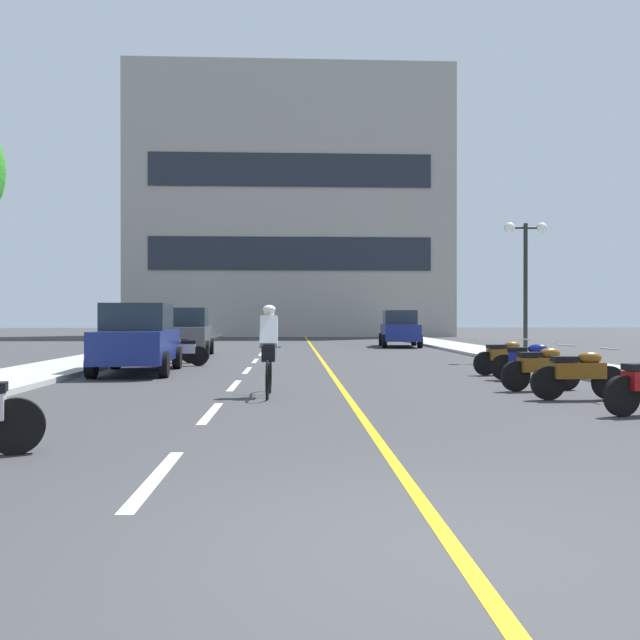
{
  "coord_description": "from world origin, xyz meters",
  "views": [
    {
      "loc": [
        -0.77,
        -3.9,
        1.45
      ],
      "look_at": [
        0.28,
        20.2,
        1.37
      ],
      "focal_mm": 36.42,
      "sensor_mm": 36.0,
      "label": 1
    }
  ],
  "objects_px": {
    "motorcycle_6": "(180,350)",
    "cyclist_rider": "(269,348)",
    "parked_car_mid": "(186,332)",
    "motorcycle_2": "(579,373)",
    "parked_car_far": "(400,328)",
    "motorcycle_3": "(542,367)",
    "motorcycle_4": "(529,360)",
    "motorcycle_7": "(174,348)",
    "motorcycle_5": "(505,356)",
    "parked_car_near": "(138,338)",
    "street_lamp_mid": "(526,257)"
  },
  "relations": [
    {
      "from": "motorcycle_6",
      "to": "cyclist_rider",
      "type": "distance_m",
      "value": 8.14
    },
    {
      "from": "parked_car_far",
      "to": "motorcycle_2",
      "type": "xyz_separation_m",
      "value": [
        -0.35,
        -21.11,
        -0.44
      ]
    },
    {
      "from": "parked_car_near",
      "to": "parked_car_far",
      "type": "distance_m",
      "value": 17.85
    },
    {
      "from": "parked_car_near",
      "to": "cyclist_rider",
      "type": "xyz_separation_m",
      "value": [
        3.6,
        -5.13,
        -0.03
      ]
    },
    {
      "from": "motorcycle_7",
      "to": "cyclist_rider",
      "type": "xyz_separation_m",
      "value": [
        3.37,
        -9.02,
        0.41
      ]
    },
    {
      "from": "parked_car_mid",
      "to": "parked_car_near",
      "type": "bearing_deg",
      "value": -90.27
    },
    {
      "from": "parked_car_far",
      "to": "motorcycle_2",
      "type": "distance_m",
      "value": 21.12
    },
    {
      "from": "motorcycle_6",
      "to": "motorcycle_7",
      "type": "xyz_separation_m",
      "value": [
        -0.43,
        1.44,
        0.0
      ]
    },
    {
      "from": "street_lamp_mid",
      "to": "motorcycle_3",
      "type": "xyz_separation_m",
      "value": [
        -2.96,
        -8.98,
        -3.03
      ]
    },
    {
      "from": "motorcycle_3",
      "to": "motorcycle_6",
      "type": "relative_size",
      "value": 0.99
    },
    {
      "from": "parked_car_far",
      "to": "motorcycle_3",
      "type": "height_order",
      "value": "parked_car_far"
    },
    {
      "from": "cyclist_rider",
      "to": "parked_car_mid",
      "type": "bearing_deg",
      "value": 105.89
    },
    {
      "from": "street_lamp_mid",
      "to": "cyclist_rider",
      "type": "xyz_separation_m",
      "value": [
        -8.34,
        -9.59,
        -2.62
      ]
    },
    {
      "from": "motorcycle_6",
      "to": "cyclist_rider",
      "type": "xyz_separation_m",
      "value": [
        2.94,
        -7.58,
        0.41
      ]
    },
    {
      "from": "motorcycle_4",
      "to": "motorcycle_7",
      "type": "xyz_separation_m",
      "value": [
        -9.23,
        6.42,
        0.0
      ]
    },
    {
      "from": "motorcycle_3",
      "to": "motorcycle_4",
      "type": "bearing_deg",
      "value": 76.15
    },
    {
      "from": "parked_car_far",
      "to": "motorcycle_6",
      "type": "distance_m",
      "value": 15.45
    },
    {
      "from": "motorcycle_4",
      "to": "cyclist_rider",
      "type": "bearing_deg",
      "value": -156.12
    },
    {
      "from": "motorcycle_2",
      "to": "motorcycle_7",
      "type": "relative_size",
      "value": 1.02
    },
    {
      "from": "parked_car_far",
      "to": "motorcycle_5",
      "type": "distance_m",
      "value": 16.12
    },
    {
      "from": "motorcycle_6",
      "to": "motorcycle_4",
      "type": "bearing_deg",
      "value": -29.49
    },
    {
      "from": "parked_car_far",
      "to": "cyclist_rider",
      "type": "xyz_separation_m",
      "value": [
        -5.84,
        -20.28,
        -0.03
      ]
    },
    {
      "from": "motorcycle_7",
      "to": "parked_car_mid",
      "type": "bearing_deg",
      "value": 93.3
    },
    {
      "from": "motorcycle_4",
      "to": "motorcycle_3",
      "type": "bearing_deg",
      "value": -103.85
    },
    {
      "from": "cyclist_rider",
      "to": "motorcycle_6",
      "type": "bearing_deg",
      "value": 111.2
    },
    {
      "from": "parked_car_mid",
      "to": "motorcycle_3",
      "type": "height_order",
      "value": "parked_car_mid"
    },
    {
      "from": "motorcycle_2",
      "to": "motorcycle_3",
      "type": "xyz_separation_m",
      "value": [
        -0.11,
        1.44,
        0.0
      ]
    },
    {
      "from": "parked_car_mid",
      "to": "motorcycle_4",
      "type": "distance_m",
      "value": 13.71
    },
    {
      "from": "motorcycle_4",
      "to": "parked_car_far",
      "type": "bearing_deg",
      "value": 90.1
    },
    {
      "from": "parked_car_mid",
      "to": "motorcycle_7",
      "type": "relative_size",
      "value": 2.57
    },
    {
      "from": "parked_car_mid",
      "to": "motorcycle_2",
      "type": "xyz_separation_m",
      "value": [
        9.05,
        -13.36,
        -0.44
      ]
    },
    {
      "from": "street_lamp_mid",
      "to": "cyclist_rider",
      "type": "height_order",
      "value": "street_lamp_mid"
    },
    {
      "from": "motorcycle_2",
      "to": "parked_car_far",
      "type": "bearing_deg",
      "value": 89.05
    },
    {
      "from": "motorcycle_4",
      "to": "parked_car_near",
      "type": "bearing_deg",
      "value": 165.01
    },
    {
      "from": "parked_car_far",
      "to": "motorcycle_2",
      "type": "bearing_deg",
      "value": -90.95
    },
    {
      "from": "street_lamp_mid",
      "to": "motorcycle_5",
      "type": "distance_m",
      "value": 6.7
    },
    {
      "from": "motorcycle_2",
      "to": "motorcycle_4",
      "type": "bearing_deg",
      "value": 83.67
    },
    {
      "from": "parked_car_mid",
      "to": "motorcycle_5",
      "type": "xyz_separation_m",
      "value": [
        9.41,
        -8.37,
        -0.44
      ]
    },
    {
      "from": "motorcycle_3",
      "to": "motorcycle_4",
      "type": "relative_size",
      "value": 1.03
    },
    {
      "from": "parked_car_far",
      "to": "cyclist_rider",
      "type": "distance_m",
      "value": 21.11
    },
    {
      "from": "parked_car_far",
      "to": "motorcycle_2",
      "type": "relative_size",
      "value": 2.54
    },
    {
      "from": "motorcycle_4",
      "to": "motorcycle_5",
      "type": "height_order",
      "value": "same"
    },
    {
      "from": "parked_car_far",
      "to": "motorcycle_5",
      "type": "height_order",
      "value": "parked_car_far"
    },
    {
      "from": "cyclist_rider",
      "to": "motorcycle_3",
      "type": "bearing_deg",
      "value": 6.49
    },
    {
      "from": "parked_car_mid",
      "to": "parked_car_far",
      "type": "xyz_separation_m",
      "value": [
        9.41,
        7.75,
        0.0
      ]
    },
    {
      "from": "motorcycle_2",
      "to": "motorcycle_4",
      "type": "relative_size",
      "value": 1.03
    },
    {
      "from": "motorcycle_2",
      "to": "motorcycle_4",
      "type": "xyz_separation_m",
      "value": [
        0.38,
        3.43,
        0.0
      ]
    },
    {
      "from": "parked_car_near",
      "to": "motorcycle_4",
      "type": "xyz_separation_m",
      "value": [
        9.47,
        -2.54,
        -0.44
      ]
    },
    {
      "from": "motorcycle_4",
      "to": "motorcycle_5",
      "type": "bearing_deg",
      "value": 91.03
    },
    {
      "from": "street_lamp_mid",
      "to": "motorcycle_4",
      "type": "distance_m",
      "value": 8.02
    }
  ]
}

